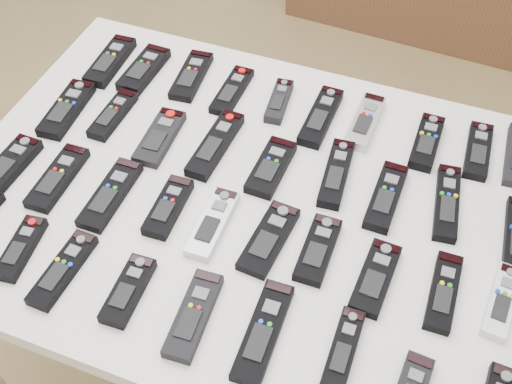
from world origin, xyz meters
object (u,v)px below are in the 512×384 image
(remote_3, at_px, (232,91))
(remote_24, at_px, (269,239))
(remote_13, at_px, (215,144))
(remote_12, at_px, (160,137))
(remote_4, at_px, (279,101))
(remote_23, at_px, (213,223))
(remote_6, at_px, (365,122))
(remote_7, at_px, (427,142))
(remote_30, at_px, (21,248))
(remote_25, at_px, (318,250))
(remote_33, at_px, (194,315))
(remote_11, at_px, (113,115))
(remote_34, at_px, (263,332))
(remote_19, at_px, (10,165))
(remote_5, at_px, (321,117))
(remote_10, at_px, (67,109))
(remote_16, at_px, (386,197))
(table, at_px, (256,216))
(remote_1, at_px, (144,69))
(remote_32, at_px, (128,290))
(remote_17, at_px, (447,203))
(remote_28, at_px, (502,301))
(remote_31, at_px, (63,270))
(remote_8, at_px, (478,151))
(remote_2, at_px, (191,76))
(remote_26, at_px, (375,278))
(remote_15, at_px, (336,173))
(remote_14, at_px, (271,167))
(remote_21, at_px, (110,194))
(remote_0, at_px, (110,61))
(remote_27, at_px, (443,292))
(remote_20, at_px, (58,178))
(remote_35, at_px, (343,350))

(remote_3, relative_size, remote_24, 0.96)
(remote_13, bearing_deg, remote_12, -168.21)
(remote_4, xyz_separation_m, remote_23, (-0.00, -0.38, -0.00))
(remote_6, height_order, remote_23, remote_6)
(remote_7, xyz_separation_m, remote_30, (-0.66, -0.56, -0.00))
(remote_25, xyz_separation_m, remote_33, (-0.16, -0.21, 0.00))
(remote_11, distance_m, remote_34, 0.64)
(remote_6, bearing_deg, remote_19, -147.86)
(remote_5, bearing_deg, remote_24, -87.94)
(remote_10, distance_m, remote_16, 0.74)
(table, distance_m, remote_1, 0.49)
(table, height_order, remote_24, remote_24)
(remote_5, bearing_deg, remote_32, -107.75)
(remote_24, bearing_deg, remote_6, 81.27)
(remote_19, bearing_deg, remote_11, 61.45)
(remote_17, relative_size, remote_28, 1.22)
(remote_25, relative_size, remote_31, 0.90)
(remote_7, xyz_separation_m, remote_8, (0.11, 0.02, -0.00))
(remote_2, bearing_deg, remote_28, -31.05)
(remote_6, distance_m, remote_26, 0.41)
(remote_17, bearing_deg, remote_11, 174.09)
(remote_17, xyz_separation_m, remote_28, (0.13, -0.19, -0.00))
(remote_2, bearing_deg, remote_15, -29.25)
(remote_4, xyz_separation_m, remote_16, (0.30, -0.20, 0.00))
(remote_2, bearing_deg, remote_14, -42.64)
(remote_2, xyz_separation_m, remote_21, (0.00, -0.40, 0.00))
(remote_34, bearing_deg, remote_15, 86.26)
(remote_10, relative_size, remote_26, 1.14)
(remote_0, distance_m, remote_3, 0.32)
(remote_21, xyz_separation_m, remote_27, (0.67, 0.01, -0.00))
(remote_31, bearing_deg, remote_8, 43.05)
(remote_3, height_order, remote_33, remote_33)
(remote_12, bearing_deg, remote_27, -17.65)
(remote_30, relative_size, remote_34, 0.73)
(remote_5, bearing_deg, remote_20, -140.01)
(remote_0, relative_size, remote_2, 1.05)
(remote_2, relative_size, remote_19, 1.09)
(remote_10, xyz_separation_m, remote_17, (0.86, 0.03, -0.00))
(remote_6, bearing_deg, remote_32, -114.89)
(remote_12, bearing_deg, remote_17, 0.62)
(remote_15, bearing_deg, remote_30, -147.10)
(table, bearing_deg, remote_12, 162.71)
(remote_7, xyz_separation_m, remote_35, (-0.03, -0.54, 0.00))
(remote_17, bearing_deg, remote_1, 161.59)
(remote_26, bearing_deg, remote_27, 9.65)
(remote_5, distance_m, remote_16, 0.26)
(remote_28, relative_size, remote_35, 1.02)
(remote_24, bearing_deg, remote_3, 126.19)
(remote_30, bearing_deg, remote_17, 21.31)
(remote_23, height_order, remote_25, remote_25)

